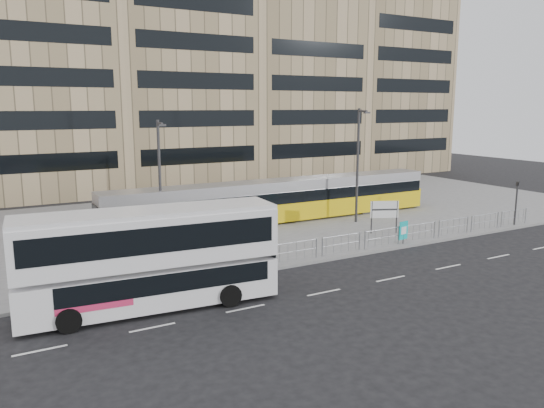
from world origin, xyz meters
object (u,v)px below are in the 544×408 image
traffic_light_east (517,197)px  lamp_post_west (160,174)px  double_decker_bus (150,256)px  tram (278,201)px  ad_panel (404,231)px  station_sign (384,211)px  lamp_post_east (358,161)px  traffic_light_west (182,238)px  pedestrian (187,230)px

traffic_light_east → lamp_post_west: bearing=137.8°
double_decker_bus → tram: size_ratio=0.42×
lamp_post_west → ad_panel: bearing=-35.0°
station_sign → lamp_post_east: lamp_post_east is taller
tram → traffic_light_west: size_ratio=8.25×
traffic_light_west → ad_panel: bearing=10.1°
tram → lamp_post_west: 9.32m
lamp_post_east → station_sign: bearing=-98.9°
double_decker_bus → station_sign: size_ratio=5.00×
double_decker_bus → pedestrian: double_decker_bus is taller
station_sign → traffic_light_east: (9.74, -2.58, 0.49)m
double_decker_bus → traffic_light_west: (2.45, 2.89, -0.16)m
traffic_light_west → traffic_light_east: 24.39m
pedestrian → traffic_light_west: size_ratio=0.63×
tram → traffic_light_east: 16.71m
ad_panel → traffic_light_east: bearing=-7.9°
tram → station_sign: size_ratio=11.91×
lamp_post_west → traffic_light_west: bearing=-100.6°
station_sign → lamp_post_east: 4.67m
traffic_light_east → lamp_post_east: lamp_post_east is taller
tram → ad_panel: 9.95m
double_decker_bus → traffic_light_west: size_ratio=3.46×
tram → station_sign: bearing=-57.7°
station_sign → traffic_light_west: (-14.65, -2.19, 0.49)m
traffic_light_east → double_decker_bus: bearing=163.6°
lamp_post_west → pedestrian: bearing=-75.0°
tram → pedestrian: size_ratio=13.14×
traffic_light_west → double_decker_bus: bearing=-118.2°
double_decker_bus → traffic_light_west: double_decker_bus is taller
ad_panel → pedestrian: size_ratio=0.71×
double_decker_bus → pedestrian: size_ratio=5.52×
traffic_light_east → lamp_post_east: (-9.18, 6.17, 2.45)m
ad_panel → pedestrian: pedestrian is taller
lamp_post_east → lamp_post_west: bearing=170.3°
station_sign → pedestrian: 12.84m
lamp_post_east → traffic_light_east: bearing=-33.9°
tram → traffic_light_east: (13.93, -9.22, 0.46)m
double_decker_bus → tram: (12.91, 11.72, -0.62)m
double_decker_bus → ad_panel: 16.53m
double_decker_bus → pedestrian: bearing=65.4°
tram → traffic_light_east: bearing=-33.4°
tram → lamp_post_west: size_ratio=3.45×
traffic_light_east → lamp_post_west: size_ratio=0.42×
traffic_light_west → traffic_light_east: bearing=11.2°
tram → traffic_light_west: traffic_light_west is taller
traffic_light_west → lamp_post_west: 8.54m
station_sign → lamp_post_west: size_ratio=0.29×
pedestrian → traffic_light_east: traffic_light_east is taller
ad_panel → traffic_light_west: traffic_light_west is taller
ad_panel → traffic_light_west: (-13.85, 0.49, 1.17)m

